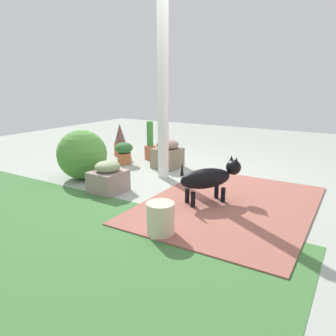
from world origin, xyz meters
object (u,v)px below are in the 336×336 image
Objects in this scene: porch_pillar at (163,91)px; dog at (210,178)px; terracotta_pot_broad at (124,152)px; terracotta_pot_spiky at (120,141)px; stone_planter_mid at (108,178)px; round_shrub at (82,155)px; ceramic_urn at (160,219)px; terracotta_pot_tall at (150,146)px; stone_planter_nearest at (167,154)px.

dog is (-1.04, 0.63, -0.96)m from porch_pillar.
terracotta_pot_broad is 2.26m from dog.
dog is at bearing 150.48° from terracotta_pot_spiky.
terracotta_pot_broad is 0.61× the size of terracotta_pot_spiky.
stone_planter_mid is (0.27, 0.93, -1.08)m from porch_pillar.
round_shrub is 2.19m from ceramic_urn.
stone_planter_mid is at bearing 160.37° from round_shrub.
dog is (-2.52, 1.42, 0.02)m from terracotta_pot_spiky.
round_shrub is at bearing 1.29° from dog.
terracotta_pot_tall is 0.98× the size of dog.
terracotta_pot_spiky reaches higher than stone_planter_nearest.
terracotta_pot_tall is at bearing -174.52° from terracotta_pot_spiky.
porch_pillar is 7.96× the size of ceramic_urn.
terracotta_pot_spiky is at bearing -29.52° from dog.
terracotta_pot_broad is at bearing -44.35° from ceramic_urn.
dog is 1.01m from ceramic_urn.
ceramic_urn is (-1.22, 2.14, -0.07)m from stone_planter_nearest.
stone_planter_nearest is 0.79m from terracotta_pot_broad.
porch_pillar is 6.71× the size of terracotta_pot_broad.
terracotta_pot_spiky is (0.47, -0.47, 0.08)m from terracotta_pot_broad.
stone_planter_mid is 1.15× the size of terracotta_pot_broad.
terracotta_pot_broad is (0.77, 0.19, -0.02)m from stone_planter_nearest.
terracotta_pot_spiky is (1.24, -0.28, 0.06)m from stone_planter_nearest.
dog is at bearing 138.11° from stone_planter_nearest.
terracotta_pot_tall is at bearing -72.82° from stone_planter_mid.
stone_planter_mid is 0.70× the size of terracotta_pot_spiky.
terracotta_pot_tall reaches higher than dog.
ceramic_urn is at bearing 135.49° from terracotta_pot_spiky.
stone_planter_mid reaches higher than ceramic_urn.
stone_planter_nearest is 1.49× the size of ceramic_urn.
stone_planter_nearest is 1.09× the size of stone_planter_mid.
dog is at bearing -167.06° from stone_planter_mid.
stone_planter_mid is 1.43m from ceramic_urn.
ceramic_urn is at bearing 150.98° from stone_planter_mid.
stone_planter_nearest reaches higher than ceramic_urn.
stone_planter_mid is 0.60× the size of round_shrub.
stone_planter_nearest is at bearing 149.59° from terracotta_pot_tall.
round_shrub is 1.92× the size of terracotta_pot_broad.
terracotta_pot_spiky is 1.95× the size of ceramic_urn.
stone_planter_mid is 0.62× the size of terracotta_pot_tall.
stone_planter_mid is at bearing 107.18° from terracotta_pot_tall.
round_shrub is 2.28× the size of ceramic_urn.
round_shrub is at bearing -19.63° from stone_planter_mid.
terracotta_pot_broad is (0.19, 0.53, -0.03)m from terracotta_pot_tall.
stone_planter_mid is at bearing 88.88° from stone_planter_nearest.
porch_pillar is 4.09× the size of terracotta_pot_spiky.
stone_planter_nearest is at bearing -166.09° from terracotta_pot_broad.
ceramic_urn is at bearing 154.23° from round_shrub.
round_shrub reaches higher than terracotta_pot_tall.
ceramic_urn is at bearing 135.65° from terracotta_pot_broad.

